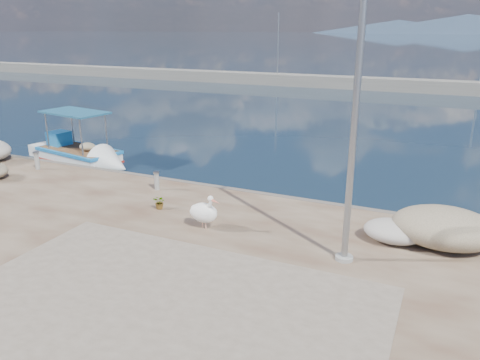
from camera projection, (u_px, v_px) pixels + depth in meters
name	position (u px, v px, depth m)	size (l,w,h in m)	color
ground	(180.00, 268.00, 12.19)	(1400.00, 1400.00, 0.00)	#162635
quay_patch	(142.00, 325.00, 9.05)	(9.00, 7.00, 0.01)	gray
breakwater	(390.00, 84.00, 46.62)	(120.00, 2.20, 7.50)	gray
mountains	(463.00, 25.00, 569.98)	(370.00, 280.00, 22.00)	#28384C
boat_left	(78.00, 156.00, 22.15)	(5.86, 2.77, 2.71)	white
pelican	(204.00, 212.00, 13.25)	(1.12, 0.74, 1.06)	tan
lamp_post	(354.00, 129.00, 10.59)	(0.44, 0.96, 7.00)	gray
bollard_near	(157.00, 180.00, 16.50)	(0.22, 0.22, 0.67)	gray
bollard_far	(37.00, 160.00, 18.89)	(0.24, 0.24, 0.73)	gray
potted_plant	(160.00, 202.00, 14.78)	(0.41, 0.35, 0.45)	#33722D
net_pile_d	(394.00, 231.00, 12.49)	(1.59, 1.19, 0.60)	#B8B2AA
net_pile_c	(444.00, 228.00, 12.15)	(2.68, 1.91, 1.05)	tan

